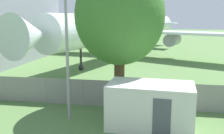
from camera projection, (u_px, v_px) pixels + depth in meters
name	position (u px, v px, depth m)	size (l,w,h in m)	color
perimeter_fence	(82.00, 92.00, 16.88)	(56.07, 0.07, 1.71)	gray
airplane	(123.00, 28.00, 36.64)	(31.14, 38.34, 11.51)	white
portable_cabin	(150.00, 106.00, 13.39)	(4.45, 2.64, 2.34)	silver
tree_left_of_cabin	(120.00, 16.00, 16.24)	(5.59, 5.59, 8.78)	#4C3823
light_mast	(67.00, 37.00, 13.93)	(0.44, 0.44, 7.45)	#99999E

